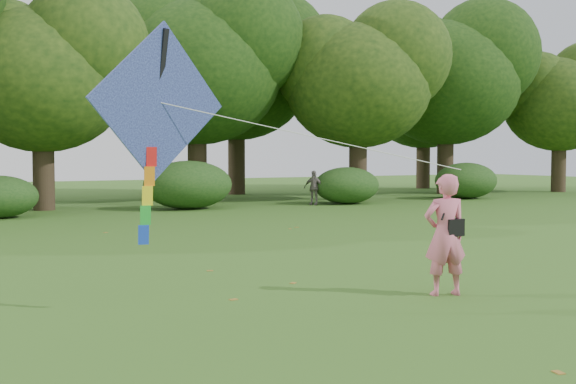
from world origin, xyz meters
TOP-DOWN VIEW (x-y plane):
  - ground at (0.00, 0.00)m, footprint 100.00×100.00m
  - man_kite_flyer at (0.25, -0.08)m, footprint 0.76×0.60m
  - bystander_right at (8.39, 17.47)m, footprint 0.82×0.87m
  - crossbody_bag at (0.37, -0.11)m, footprint 0.43×0.20m
  - flying_kite at (-3.85, 0.91)m, footprint 5.40×1.35m
  - tree_line at (1.67, 22.88)m, footprint 54.70×15.30m
  - shrub_band at (-0.72, 17.60)m, footprint 39.15×3.22m
  - fallen_leaves at (-1.13, 4.40)m, footprint 9.79×14.73m

SIDE VIEW (x-z plane):
  - ground at x=0.00m, z-range 0.00..0.00m
  - fallen_leaves at x=-1.13m, z-range 0.00..0.01m
  - bystander_right at x=8.39m, z-range 0.00..1.44m
  - shrub_band at x=-0.72m, z-range -0.08..1.79m
  - man_kite_flyer at x=0.25m, z-range 0.00..1.83m
  - crossbody_bag at x=0.37m, z-range 0.68..1.39m
  - flying_kite at x=-3.85m, z-range 1.28..4.24m
  - tree_line at x=1.67m, z-range 0.86..10.35m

